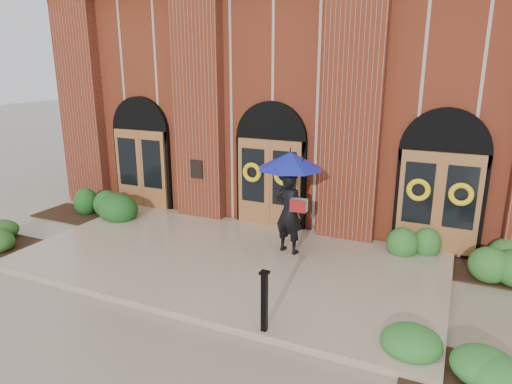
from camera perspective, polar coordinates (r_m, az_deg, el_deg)
The scene contains 9 objects.
ground at distance 11.12m, azimuth -3.92°, elevation -9.17°, with size 90.00×90.00×0.00m, color gray.
landing at distance 11.21m, azimuth -3.56°, elevation -8.54°, with size 10.00×5.30×0.15m, color tan.
church_building at distance 18.32m, azimuth 9.27°, elevation 11.88°, with size 16.20×12.53×7.00m.
man_with_umbrella at distance 10.96m, azimuth 4.27°, elevation 1.13°, with size 1.90×1.90×2.53m.
metal_post at distance 8.09m, azimuth 1.06°, elevation -13.35°, with size 0.16×0.16×1.13m.
hedge_wall_left at distance 15.26m, azimuth -20.26°, elevation -1.50°, with size 3.18×1.27×0.82m, color #1A4B19.
hedge_wall_right at distance 11.77m, azimuth 24.56°, elevation -7.24°, with size 2.89×1.16×0.74m, color #285F21.
hedge_front_left at distance 13.87m, azimuth -29.19°, elevation -4.95°, with size 1.42×1.22×0.50m, color #24521C.
hedge_front_right at distance 8.17m, azimuth 23.32°, elevation -18.70°, with size 1.32×1.13×0.47m, color #276424.
Camera 1 is at (4.85, -8.84, 4.69)m, focal length 32.00 mm.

